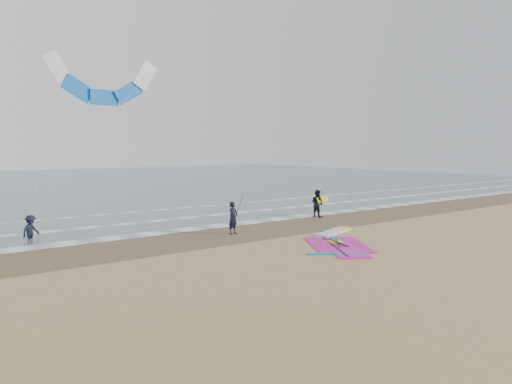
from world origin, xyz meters
TOP-DOWN VIEW (x-y plane):
  - ground at (0.00, 0.00)m, footprint 120.00×120.00m
  - sea_water at (0.00, 48.00)m, footprint 120.00×80.00m
  - wet_sand_band at (0.00, 6.00)m, footprint 120.00×5.00m
  - foam_waterline at (0.00, 10.44)m, footprint 120.00×9.15m
  - windsurf_rig at (0.19, 1.15)m, footprint 5.99×5.68m
  - person_standing at (-2.77, 5.74)m, footprint 0.71×0.58m
  - person_walking at (4.86, 7.47)m, footprint 0.78×0.95m
  - person_wading at (-11.53, 10.46)m, footprint 1.14×1.05m
  - held_pole at (-2.47, 5.74)m, footprint 0.17×0.86m
  - carried_kiteboard at (5.26, 7.37)m, footprint 1.30×0.51m
  - surf_kite at (-6.36, 14.73)m, footprint 8.75×4.43m

SIDE VIEW (x-z plane):
  - ground at x=0.00m, z-range 0.00..0.00m
  - wet_sand_band at x=0.00m, z-range 0.00..0.01m
  - sea_water at x=0.00m, z-range 0.00..0.02m
  - foam_waterline at x=0.00m, z-range 0.02..0.04m
  - windsurf_rig at x=0.19m, z-range -0.03..0.11m
  - person_wading at x=-11.53m, z-range 0.00..1.54m
  - person_standing at x=-2.77m, z-range 0.00..1.69m
  - person_walking at x=4.86m, z-range 0.00..1.77m
  - carried_kiteboard at x=5.26m, z-range 0.92..1.32m
  - held_pole at x=-2.47m, z-range 0.33..2.15m
  - surf_kite at x=-6.36m, z-range 3.76..12.91m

